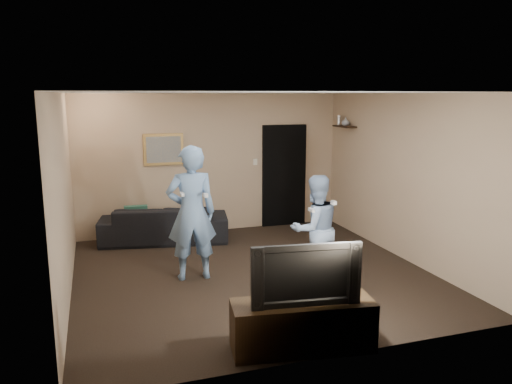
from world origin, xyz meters
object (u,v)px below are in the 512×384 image
object	(u,v)px
tv_console	(303,326)
wii_player_left	(191,213)
television	(304,272)
sofa	(164,223)
wii_player_right	(315,229)

from	to	relation	value
tv_console	wii_player_left	distance (m)	2.55
tv_console	television	world-z (taller)	television
television	wii_player_left	world-z (taller)	wii_player_left
sofa	tv_console	size ratio (longest dim) A/B	1.52
television	wii_player_left	bearing A→B (deg)	114.24
tv_console	sofa	bearing A→B (deg)	108.66
wii_player_left	wii_player_right	distance (m)	1.73
sofa	wii_player_right	world-z (taller)	wii_player_right
sofa	television	xyz separation A→B (m)	(0.81, -4.32, 0.51)
wii_player_left	wii_player_right	bearing A→B (deg)	-21.73
tv_console	television	size ratio (longest dim) A/B	1.31
sofa	wii_player_left	distance (m)	2.07
tv_console	wii_player_right	xyz separation A→B (m)	(0.92, 1.71, 0.50)
sofa	wii_player_left	xyz separation A→B (m)	(0.13, -1.97, 0.63)
sofa	television	size ratio (longest dim) A/B	2.00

